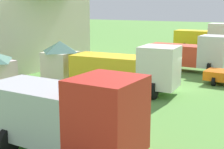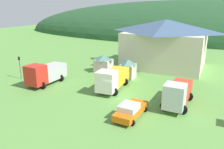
% 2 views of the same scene
% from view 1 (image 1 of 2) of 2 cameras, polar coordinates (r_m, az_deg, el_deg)
% --- Properties ---
extents(ground_plane, '(200.00, 200.00, 0.00)m').
position_cam_1_polar(ground_plane, '(23.58, 9.14, -2.79)').
color(ground_plane, '#5B9342').
extents(play_shed_cream, '(2.38, 2.40, 3.21)m').
position_cam_1_polar(play_shed_cream, '(25.87, -8.82, 2.26)').
color(play_shed_cream, beige).
rests_on(play_shed_cream, ground).
extents(crane_truck_red, '(3.39, 6.68, 3.39)m').
position_cam_1_polar(crane_truck_red, '(13.10, -7.75, -6.59)').
color(crane_truck_red, red).
rests_on(crane_truck_red, ground).
extents(heavy_rig_striped, '(3.59, 7.59, 3.27)m').
position_cam_1_polar(heavy_rig_striped, '(22.74, 3.05, 1.12)').
color(heavy_rig_striped, silver).
rests_on(heavy_rig_striped, ground).
extents(tow_truck_silver, '(3.12, 7.00, 3.31)m').
position_cam_1_polar(tow_truck_silver, '(30.79, 13.53, 3.58)').
color(tow_truck_silver, silver).
rests_on(tow_truck_silver, ground).
extents(light_truck_cream, '(2.46, 4.92, 2.60)m').
position_cam_1_polar(light_truck_cream, '(38.12, 18.43, 4.18)').
color(light_truck_cream, beige).
rests_on(light_truck_cream, ground).
extents(flatbed_truck_yellow, '(3.51, 6.83, 3.67)m').
position_cam_1_polar(flatbed_truck_yellow, '(44.57, 15.67, 6.17)').
color(flatbed_truck_yellow, silver).
rests_on(flatbed_truck_yellow, ground).
extents(traffic_cone_near_pickup, '(0.36, 0.36, 0.60)m').
position_cam_1_polar(traffic_cone_near_pickup, '(30.86, 17.04, 0.29)').
color(traffic_cone_near_pickup, orange).
rests_on(traffic_cone_near_pickup, ground).
extents(traffic_cone_mid_row, '(0.36, 0.36, 0.61)m').
position_cam_1_polar(traffic_cone_mid_row, '(25.70, -0.91, -1.43)').
color(traffic_cone_mid_row, orange).
rests_on(traffic_cone_mid_row, ground).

